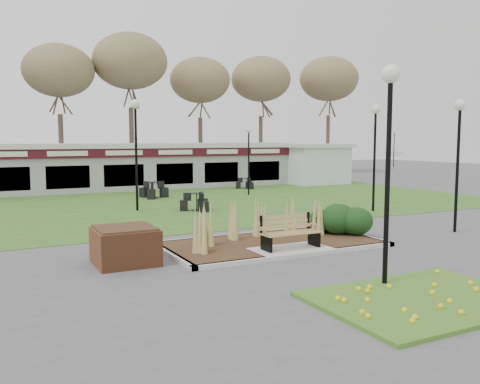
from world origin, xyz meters
name	(u,v)px	position (x,y,z in m)	size (l,w,h in m)	color
ground	(294,254)	(0.00, 0.00, 0.00)	(100.00, 100.00, 0.00)	#515154
lawn	(158,204)	(0.00, 12.00, 0.01)	(34.00, 16.00, 0.02)	#2E591C
flower_bed	(423,298)	(0.00, -4.60, 0.07)	(4.20, 3.00, 0.16)	#3A681D
planting_bed	(305,229)	(1.27, 1.35, 0.37)	(6.75, 3.40, 1.27)	#382116
park_bench	(289,231)	(0.00, 0.25, 0.59)	(1.70, 0.66, 0.93)	#9F8448
brick_planter	(125,245)	(-4.40, 1.00, 0.48)	(1.50, 1.50, 0.95)	brown
food_pavilion	(118,166)	(0.00, 19.96, 1.48)	(24.60, 3.40, 2.90)	#99989B
service_hut	(316,163)	(13.50, 18.00, 1.45)	(4.40, 3.40, 2.83)	silver
tree_backdrop	(90,69)	(0.00, 28.00, 8.36)	(47.24, 5.24, 10.36)	#47382B
lamp_post_near_left	(389,127)	(0.03, -3.50, 3.40)	(0.39, 0.39, 4.66)	black
lamp_post_near_right	(459,136)	(6.72, 0.34, 3.25)	(0.37, 0.37, 4.46)	black
lamp_post_mid_left	(136,130)	(-1.51, 10.26, 3.54)	(0.40, 0.40, 4.86)	black
lamp_post_mid_right	(375,134)	(7.67, 5.46, 3.36)	(0.38, 0.38, 4.61)	black
lamp_post_far_right	(249,146)	(5.85, 13.67, 2.78)	(0.32, 0.32, 3.82)	black
bistro_set_a	(197,205)	(0.81, 9.06, 0.28)	(1.43, 1.35, 0.77)	black
bistro_set_b	(153,193)	(0.57, 14.64, 0.30)	(1.44, 1.60, 0.85)	black
bistro_set_d	(246,185)	(7.42, 17.00, 0.24)	(1.26, 1.17, 0.68)	black
patio_umbrella	(393,164)	(16.00, 13.00, 1.56)	(2.41, 2.44, 2.46)	black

